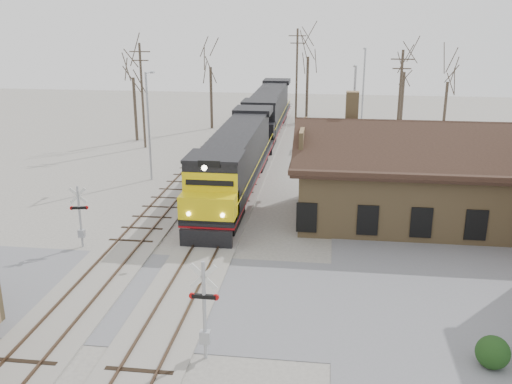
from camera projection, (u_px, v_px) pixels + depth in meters
The scene contains 21 objects.
ground at pixel (181, 296), 26.67m from camera, with size 140.00×140.00×0.00m, color #A29D92.
road at pixel (181, 296), 26.66m from camera, with size 60.00×9.00×0.03m, color slate.
track_main at pixel (234, 197), 40.83m from camera, with size 3.40×90.00×0.24m.
track_siding at pixel (173, 194), 41.38m from camera, with size 3.40×90.00×0.24m.
depot at pixel (413, 184), 35.82m from camera, with size 15.20×9.31×7.90m.
locomotive_lead at pixel (235, 161), 40.81m from camera, with size 3.21×21.51×4.78m.
locomotive_trailing at pixel (268, 111), 61.40m from camera, with size 3.21×21.51×4.52m.
crossbuck_near at pixel (204, 314), 21.38m from camera, with size 1.15×0.30×4.04m.
crossbuck_far at pixel (80, 218), 31.79m from camera, with size 1.02×0.32×3.60m.
hedge_a at pixel (493, 352), 21.18m from camera, with size 1.26×1.26×1.26m, color black.
streetlight_a at pixel (149, 120), 43.96m from camera, with size 0.25×2.04×8.41m.
streetlight_b at pixel (353, 118), 43.46m from camera, with size 0.25×2.04×8.92m.
streetlight_c at pixel (363, 89), 58.46m from camera, with size 0.25×2.04×9.28m.
utility_pole_a at pixel (142, 94), 54.41m from camera, with size 2.00×0.24×9.96m.
utility_pole_b at pixel (297, 76), 65.41m from camera, with size 2.00×0.24×10.94m.
utility_pole_c at pixel (399, 103), 50.40m from camera, with size 2.00×0.24×9.61m.
tree_a at pixel (132, 67), 56.85m from camera, with size 4.28×4.28×10.48m.
tree_b at pixel (210, 57), 62.76m from camera, with size 4.58×4.58×11.23m.
tree_c at pixel (308, 46), 66.56m from camera, with size 5.12×5.12×12.53m.
tree_d at pixel (405, 63), 64.17m from camera, with size 4.14×4.14×10.15m.
tree_e at pixel (449, 73), 60.79m from camera, with size 3.70×3.70×9.06m.
Camera 1 is at (6.59, -23.29, 12.72)m, focal length 40.00 mm.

